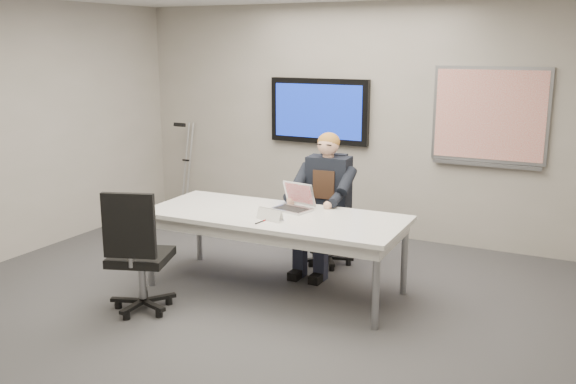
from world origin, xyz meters
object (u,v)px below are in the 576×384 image
at_px(seated_person, 321,217).
at_px(laptop, 295,203).
at_px(office_chair_near, 140,274).
at_px(office_chair_far, 330,234).
at_px(conference_table, 275,223).

bearing_deg(seated_person, laptop, -104.29).
bearing_deg(laptop, office_chair_near, -113.68).
height_order(office_chair_far, laptop, office_chair_far).
bearing_deg(office_chair_far, seated_person, -101.75).
distance_m(office_chair_near, seated_person, 1.97).
bearing_deg(office_chair_near, laptop, -145.00).
xyz_separation_m(conference_table, seated_person, (0.16, 0.70, -0.09)).
bearing_deg(laptop, seated_person, 91.39).
xyz_separation_m(conference_table, office_chair_far, (0.15, 0.96, -0.35)).
bearing_deg(seated_person, office_chair_near, -123.75).
bearing_deg(conference_table, laptop, 70.61).
xyz_separation_m(seated_person, laptop, (-0.08, -0.45, 0.24)).
distance_m(seated_person, laptop, 0.51).
distance_m(office_chair_far, laptop, 0.86).
bearing_deg(conference_table, office_chair_near, -130.21).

